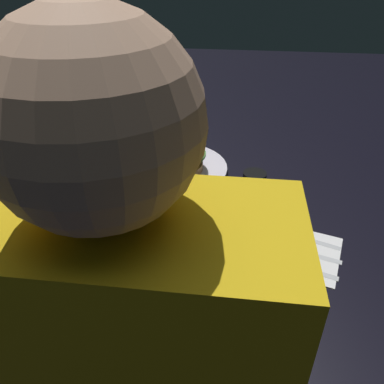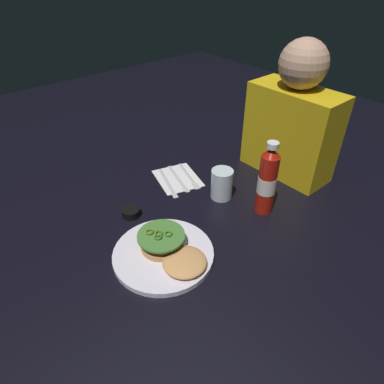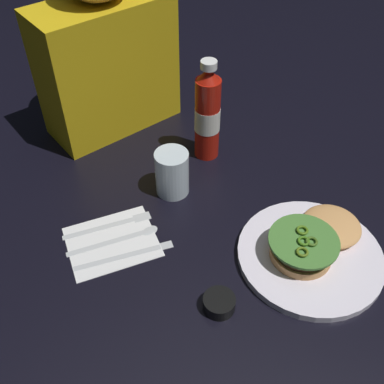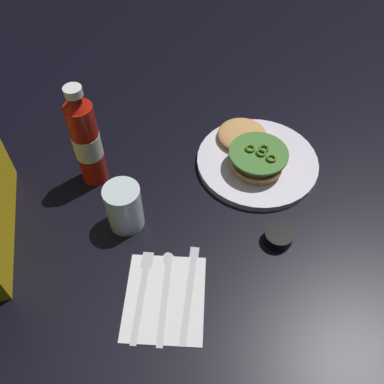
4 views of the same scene
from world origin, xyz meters
name	(u,v)px [view 1 (image 1 of 4)]	position (x,y,z in m)	size (l,w,h in m)	color
ground_plane	(228,198)	(0.00, 0.00, 0.00)	(3.00, 3.00, 0.00)	black
dinner_plate	(173,169)	(0.15, -0.11, 0.01)	(0.28, 0.28, 0.02)	white
burger_sandwich	(166,161)	(0.16, -0.10, 0.04)	(0.22, 0.13, 0.05)	tan
ketchup_bottle	(107,221)	(0.20, 0.26, 0.11)	(0.06, 0.06, 0.25)	#B1190D
water_glass	(195,236)	(0.05, 0.21, 0.05)	(0.07, 0.07, 0.11)	silver
condiment_cup	(255,177)	(-0.06, -0.08, 0.01)	(0.06, 0.06, 0.03)	black
napkin	(292,249)	(-0.13, 0.17, 0.00)	(0.18, 0.15, 0.00)	white
butter_knife	(285,231)	(-0.12, 0.12, 0.00)	(0.19, 0.08, 0.00)	silver
spoon_utensil	(278,244)	(-0.11, 0.16, 0.00)	(0.19, 0.07, 0.00)	silver
fork_utensil	(278,260)	(-0.10, 0.20, 0.00)	(0.18, 0.07, 0.00)	silver
diner_person	(121,307)	(0.09, 0.52, 0.21)	(0.32, 0.16, 0.48)	gold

